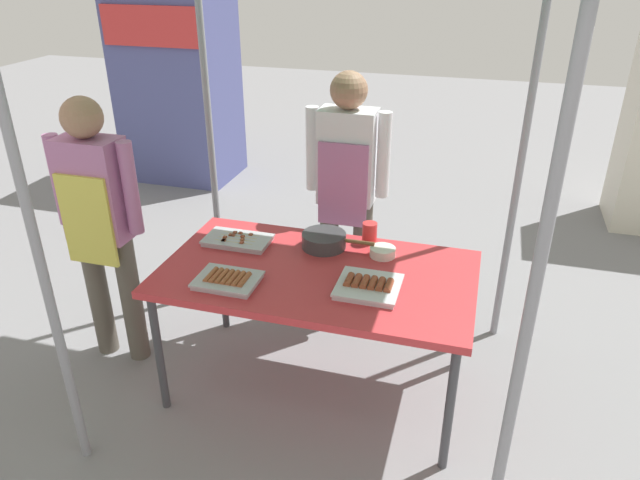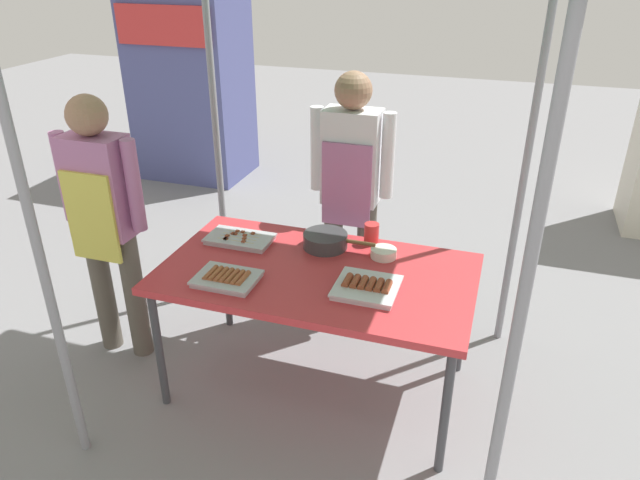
% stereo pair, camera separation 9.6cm
% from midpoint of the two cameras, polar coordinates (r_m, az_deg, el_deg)
% --- Properties ---
extents(ground_plane, '(18.00, 18.00, 0.00)m').
position_cam_midpoint_polar(ground_plane, '(3.44, -1.06, -13.89)').
color(ground_plane, slate).
extents(stall_table, '(1.60, 0.90, 0.75)m').
position_cam_midpoint_polar(stall_table, '(3.03, -1.17, -3.84)').
color(stall_table, '#C63338').
rests_on(stall_table, ground).
extents(tray_grilled_sausages, '(0.30, 0.29, 0.06)m').
position_cam_midpoint_polar(tray_grilled_sausages, '(2.84, 3.77, -4.50)').
color(tray_grilled_sausages, silver).
rests_on(tray_grilled_sausages, stall_table).
extents(tray_meat_skewers, '(0.37, 0.21, 0.04)m').
position_cam_midpoint_polar(tray_meat_skewers, '(3.31, -8.82, -0.03)').
color(tray_meat_skewers, '#ADADB2').
rests_on(tray_meat_skewers, stall_table).
extents(tray_pork_links, '(0.31, 0.23, 0.05)m').
position_cam_midpoint_polar(tray_pork_links, '(2.93, -9.90, -3.85)').
color(tray_pork_links, '#ADADB2').
rests_on(tray_pork_links, stall_table).
extents(cooking_wok, '(0.40, 0.24, 0.08)m').
position_cam_midpoint_polar(cooking_wok, '(3.21, -0.42, 0.01)').
color(cooking_wok, '#38383A').
rests_on(cooking_wok, stall_table).
extents(condiment_bowl, '(0.14, 0.14, 0.05)m').
position_cam_midpoint_polar(condiment_bowl, '(3.14, 5.24, -1.17)').
color(condiment_bowl, silver).
rests_on(condiment_bowl, stall_table).
extents(drink_cup_near_edge, '(0.08, 0.08, 0.12)m').
position_cam_midpoint_polar(drink_cup_near_edge, '(3.27, 4.01, 0.70)').
color(drink_cup_near_edge, red).
rests_on(drink_cup_near_edge, stall_table).
extents(vendor_woman, '(0.52, 0.23, 1.61)m').
position_cam_midpoint_polar(vendor_woman, '(3.61, 1.85, 5.86)').
color(vendor_woman, '#595147').
rests_on(vendor_woman, ground).
extents(customer_nearby, '(0.52, 0.23, 1.57)m').
position_cam_midpoint_polar(customer_nearby, '(3.43, -21.41, 2.31)').
color(customer_nearby, '#595147').
rests_on(customer_nearby, ground).
extents(neighbor_stall_left, '(1.08, 0.82, 1.97)m').
position_cam_midpoint_polar(neighbor_stall_left, '(6.36, -14.09, 14.65)').
color(neighbor_stall_left, '#4C518C').
rests_on(neighbor_stall_left, ground).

